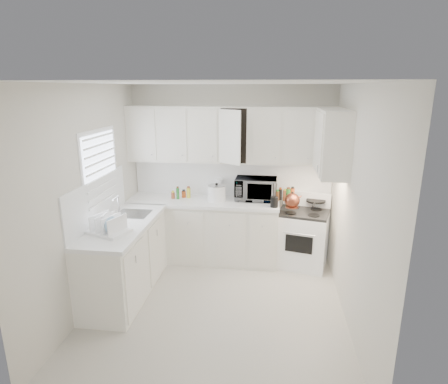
% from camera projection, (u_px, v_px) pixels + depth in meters
% --- Properties ---
extents(floor, '(3.20, 3.20, 0.00)m').
position_uv_depth(floor, '(217.00, 307.00, 4.52)').
color(floor, beige).
rests_on(floor, ground).
extents(ceiling, '(3.20, 3.20, 0.00)m').
position_uv_depth(ceiling, '(215.00, 83.00, 3.82)').
color(ceiling, white).
rests_on(ceiling, ground).
extents(wall_back, '(3.00, 0.00, 3.00)m').
position_uv_depth(wall_back, '(232.00, 173.00, 5.69)').
color(wall_back, beige).
rests_on(wall_back, ground).
extents(wall_front, '(3.00, 0.00, 3.00)m').
position_uv_depth(wall_front, '(183.00, 272.00, 2.64)').
color(wall_front, beige).
rests_on(wall_front, ground).
extents(wall_left, '(0.00, 3.20, 3.20)m').
position_uv_depth(wall_left, '(88.00, 200.00, 4.35)').
color(wall_left, beige).
rests_on(wall_left, ground).
extents(wall_right, '(0.00, 3.20, 3.20)m').
position_uv_depth(wall_right, '(355.00, 210.00, 3.98)').
color(wall_right, beige).
rests_on(wall_right, ground).
extents(window_blinds, '(0.06, 0.96, 1.06)m').
position_uv_depth(window_blinds, '(101.00, 172.00, 4.61)').
color(window_blinds, white).
rests_on(window_blinds, wall_left).
extents(lower_cabinets_back, '(2.22, 0.60, 0.90)m').
position_uv_depth(lower_cabinets_back, '(204.00, 231.00, 5.69)').
color(lower_cabinets_back, beige).
rests_on(lower_cabinets_back, floor).
extents(lower_cabinets_left, '(0.60, 1.60, 0.90)m').
position_uv_depth(lower_cabinets_left, '(125.00, 260.00, 4.73)').
color(lower_cabinets_left, beige).
rests_on(lower_cabinets_left, floor).
extents(countertop_back, '(2.24, 0.64, 0.05)m').
position_uv_depth(countertop_back, '(203.00, 202.00, 5.55)').
color(countertop_back, silver).
rests_on(countertop_back, lower_cabinets_back).
extents(countertop_left, '(0.64, 1.62, 0.05)m').
position_uv_depth(countertop_left, '(123.00, 225.00, 4.60)').
color(countertop_left, silver).
rests_on(countertop_left, lower_cabinets_left).
extents(backsplash_back, '(2.98, 0.02, 0.55)m').
position_uv_depth(backsplash_back, '(231.00, 178.00, 5.71)').
color(backsplash_back, silver).
rests_on(backsplash_back, wall_back).
extents(backsplash_left, '(0.02, 1.60, 0.55)m').
position_uv_depth(backsplash_left, '(98.00, 201.00, 4.56)').
color(backsplash_left, silver).
rests_on(backsplash_left, wall_left).
extents(upper_cabinets_back, '(3.00, 0.33, 0.80)m').
position_uv_depth(upper_cabinets_back, '(230.00, 162.00, 5.48)').
color(upper_cabinets_back, beige).
rests_on(upper_cabinets_back, wall_back).
extents(upper_cabinets_right, '(0.33, 0.90, 0.80)m').
position_uv_depth(upper_cabinets_right, '(330.00, 174.00, 4.73)').
color(upper_cabinets_right, beige).
rests_on(upper_cabinets_right, wall_right).
extents(sink, '(0.42, 0.38, 0.30)m').
position_uv_depth(sink, '(132.00, 205.00, 4.90)').
color(sink, gray).
rests_on(sink, countertop_left).
extents(stove, '(0.81, 0.72, 1.08)m').
position_uv_depth(stove, '(302.00, 231.00, 5.46)').
color(stove, white).
rests_on(stove, floor).
extents(tea_kettle, '(0.32, 0.29, 0.24)m').
position_uv_depth(tea_kettle, '(292.00, 199.00, 5.19)').
color(tea_kettle, maroon).
rests_on(tea_kettle, stove).
extents(frying_pan, '(0.38, 0.52, 0.04)m').
position_uv_depth(frying_pan, '(316.00, 200.00, 5.47)').
color(frying_pan, black).
rests_on(frying_pan, stove).
extents(microwave, '(0.61, 0.35, 0.41)m').
position_uv_depth(microwave, '(256.00, 186.00, 5.51)').
color(microwave, gray).
rests_on(microwave, countertop_back).
extents(rice_cooker, '(0.30, 0.30, 0.27)m').
position_uv_depth(rice_cooker, '(217.00, 192.00, 5.48)').
color(rice_cooker, white).
rests_on(rice_cooker, countertop_back).
extents(paper_towel, '(0.12, 0.12, 0.27)m').
position_uv_depth(paper_towel, '(220.00, 188.00, 5.70)').
color(paper_towel, white).
rests_on(paper_towel, countertop_back).
extents(utensil_crock, '(0.12, 0.12, 0.35)m').
position_uv_depth(utensil_crock, '(275.00, 195.00, 5.17)').
color(utensil_crock, black).
rests_on(utensil_crock, countertop_back).
extents(dish_rack, '(0.53, 0.46, 0.24)m').
position_uv_depth(dish_rack, '(108.00, 223.00, 4.26)').
color(dish_rack, white).
rests_on(dish_rack, countertop_left).
extents(spice_left_0, '(0.06, 0.06, 0.13)m').
position_uv_depth(spice_left_0, '(175.00, 192.00, 5.70)').
color(spice_left_0, brown).
rests_on(spice_left_0, countertop_back).
extents(spice_left_1, '(0.06, 0.06, 0.13)m').
position_uv_depth(spice_left_1, '(178.00, 194.00, 5.61)').
color(spice_left_1, '#257029').
rests_on(spice_left_1, countertop_back).
extents(spice_left_2, '(0.06, 0.06, 0.13)m').
position_uv_depth(spice_left_2, '(184.00, 193.00, 5.69)').
color(spice_left_2, '#D04F1B').
rests_on(spice_left_2, countertop_back).
extents(spice_left_3, '(0.06, 0.06, 0.13)m').
position_uv_depth(spice_left_3, '(188.00, 194.00, 5.59)').
color(spice_left_3, yellow).
rests_on(spice_left_3, countertop_back).
extents(sauce_right_0, '(0.06, 0.06, 0.19)m').
position_uv_depth(sauce_right_0, '(269.00, 193.00, 5.56)').
color(sauce_right_0, '#D04F1B').
rests_on(sauce_right_0, countertop_back).
extents(sauce_right_1, '(0.06, 0.06, 0.19)m').
position_uv_depth(sauce_right_1, '(273.00, 194.00, 5.49)').
color(sauce_right_1, yellow).
rests_on(sauce_right_1, countertop_back).
extents(sauce_right_2, '(0.06, 0.06, 0.19)m').
position_uv_depth(sauce_right_2, '(277.00, 193.00, 5.55)').
color(sauce_right_2, brown).
rests_on(sauce_right_2, countertop_back).
extents(sauce_right_3, '(0.06, 0.06, 0.19)m').
position_uv_depth(sauce_right_3, '(281.00, 194.00, 5.48)').
color(sauce_right_3, black).
rests_on(sauce_right_3, countertop_back).
extents(sauce_right_4, '(0.06, 0.06, 0.19)m').
position_uv_depth(sauce_right_4, '(284.00, 193.00, 5.53)').
color(sauce_right_4, brown).
rests_on(sauce_right_4, countertop_back).
extents(sauce_right_5, '(0.06, 0.06, 0.19)m').
position_uv_depth(sauce_right_5, '(288.00, 195.00, 5.47)').
color(sauce_right_5, '#257029').
rests_on(sauce_right_5, countertop_back).
extents(sauce_right_6, '(0.06, 0.06, 0.19)m').
position_uv_depth(sauce_right_6, '(292.00, 194.00, 5.52)').
color(sauce_right_6, '#D04F1B').
rests_on(sauce_right_6, countertop_back).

